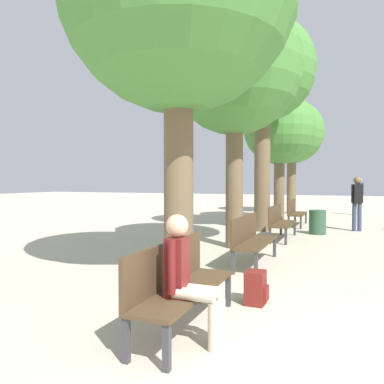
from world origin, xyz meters
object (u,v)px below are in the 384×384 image
object	(u,v)px
bench_row_2	(279,220)
bench_row_0	(178,280)
tree_row_3	(279,130)
backpack	(256,288)
trash_bin	(317,222)
tree_row_2	(263,72)
person_seated	(188,275)
pedestrian_mid	(357,200)
tree_row_1	(235,69)
pedestrian_near	(359,194)
tree_row_4	(292,133)
bench_row_1	(251,237)
bench_row_3	(295,211)

from	to	relation	value
bench_row_2	bench_row_0	bearing A→B (deg)	-90.00
tree_row_3	backpack	bearing A→B (deg)	-82.32
tree_row_3	trash_bin	xyz separation A→B (m)	(1.68, -3.39, -3.25)
tree_row_2	person_seated	distance (m)	9.56
pedestrian_mid	bench_row_0	bearing A→B (deg)	-102.21
backpack	trash_bin	distance (m)	6.96
tree_row_1	pedestrian_near	xyz separation A→B (m)	(3.04, 10.29, -3.21)
bench_row_0	backpack	bearing A→B (deg)	61.11
bench_row_0	bench_row_2	size ratio (longest dim) A/B	1.00
bench_row_0	pedestrian_mid	distance (m)	9.43
tree_row_1	trash_bin	distance (m)	5.21
tree_row_2	tree_row_4	size ratio (longest dim) A/B	1.22
pedestrian_near	trash_bin	size ratio (longest dim) A/B	2.43
person_seated	pedestrian_near	size ratio (longest dim) A/B	0.72
backpack	trash_bin	size ratio (longest dim) A/B	0.60
tree_row_1	tree_row_2	world-z (taller)	tree_row_2
bench_row_1	person_seated	bearing A→B (deg)	-86.23
tree_row_1	tree_row_2	xyz separation A→B (m)	(0.00, 3.21, 0.79)
bench_row_0	tree_row_1	size ratio (longest dim) A/B	0.31
bench_row_3	trash_bin	world-z (taller)	bench_row_3
tree_row_2	pedestrian_near	bearing A→B (deg)	66.81
bench_row_3	person_seated	size ratio (longest dim) A/B	1.47
tree_row_1	person_seated	size ratio (longest dim) A/B	4.66
tree_row_4	pedestrian_mid	world-z (taller)	tree_row_4
tree_row_3	pedestrian_near	xyz separation A→B (m)	(3.04, 3.82, -2.61)
tree_row_2	backpack	size ratio (longest dim) A/B	15.81
bench_row_2	pedestrian_near	world-z (taller)	pedestrian_near
bench_row_0	bench_row_1	xyz separation A→B (m)	(0.00, 3.33, 0.00)
tree_row_1	tree_row_2	size ratio (longest dim) A/B	0.87
bench_row_3	tree_row_1	size ratio (longest dim) A/B	0.31
bench_row_1	bench_row_2	size ratio (longest dim) A/B	1.00
bench_row_3	pedestrian_mid	xyz separation A→B (m)	(1.99, -0.77, 0.46)
tree_row_4	person_seated	world-z (taller)	tree_row_4
person_seated	tree_row_1	bearing A→B (deg)	101.09
bench_row_1	tree_row_1	size ratio (longest dim) A/B	0.31
bench_row_0	pedestrian_mid	size ratio (longest dim) A/B	1.07
trash_bin	bench_row_3	bearing A→B (deg)	114.65
backpack	bench_row_1	bearing A→B (deg)	105.08
pedestrian_near	pedestrian_mid	size ratio (longest dim) A/B	1.01
tree_row_1	trash_bin	bearing A→B (deg)	61.33
bench_row_1	bench_row_2	distance (m)	3.33
pedestrian_mid	tree_row_4	bearing A→B (deg)	115.38
bench_row_0	trash_bin	xyz separation A→B (m)	(0.89, 8.04, -0.17)
tree_row_2	pedestrian_mid	size ratio (longest dim) A/B	3.91
bench_row_1	backpack	world-z (taller)	bench_row_1
bench_row_0	bench_row_1	world-z (taller)	same
bench_row_0	bench_row_3	bearing A→B (deg)	90.00
bench_row_3	tree_row_1	world-z (taller)	tree_row_1
person_seated	bench_row_2	bearing A→B (deg)	91.97
bench_row_1	bench_row_2	xyz separation A→B (m)	(0.00, 3.33, 0.00)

